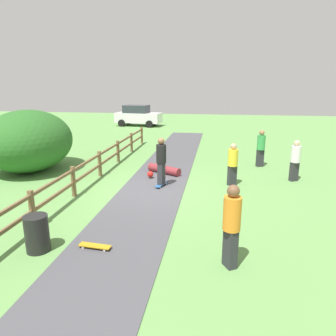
{
  "coord_description": "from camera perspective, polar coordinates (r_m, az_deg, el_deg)",
  "views": [
    {
      "loc": [
        2.34,
        -11.26,
        3.91
      ],
      "look_at": [
        0.67,
        -0.6,
        1.0
      ],
      "focal_mm": 33.82,
      "sensor_mm": 36.0,
      "label": 1
    }
  ],
  "objects": [
    {
      "name": "bystander_yellow",
      "position": [
        12.54,
        11.59,
        0.98
      ],
      "size": [
        0.52,
        0.52,
        1.68
      ],
      "color": "#2D2D33",
      "rests_on": "ground_plane"
    },
    {
      "name": "bystander_orange",
      "position": [
        6.93,
        11.39,
        -9.58
      ],
      "size": [
        0.52,
        0.52,
        1.89
      ],
      "color": "#2D2D33",
      "rests_on": "ground_plane"
    },
    {
      "name": "skater_fallen",
      "position": [
        13.95,
        -0.89,
        -0.34
      ],
      "size": [
        1.59,
        1.49,
        0.36
      ],
      "color": "maroon",
      "rests_on": "asphalt_path"
    },
    {
      "name": "bush_large",
      "position": [
        15.59,
        -23.82,
        4.48
      ],
      "size": [
        3.67,
        4.41,
        2.77
      ],
      "primitive_type": "ellipsoid",
      "color": "#286023",
      "rests_on": "ground_plane"
    },
    {
      "name": "wooden_fence",
      "position": [
        12.72,
        -14.27,
        -0.15
      ],
      "size": [
        0.12,
        18.12,
        1.1
      ],
      "color": "brown",
      "rests_on": "ground_plane"
    },
    {
      "name": "trash_bin",
      "position": [
        8.28,
        -22.54,
        -10.84
      ],
      "size": [
        0.56,
        0.56,
        0.9
      ],
      "primitive_type": "cylinder",
      "color": "black",
      "rests_on": "ground_plane"
    },
    {
      "name": "bystander_green",
      "position": [
        15.72,
        16.39,
        3.74
      ],
      "size": [
        0.49,
        0.49,
        1.77
      ],
      "color": "#2D2D33",
      "rests_on": "ground_plane"
    },
    {
      "name": "skater_riding",
      "position": [
        12.06,
        -1.22,
        1.55
      ],
      "size": [
        0.47,
        0.82,
        1.9
      ],
      "color": "#265999",
      "rests_on": "asphalt_path"
    },
    {
      "name": "parked_car_white",
      "position": [
        30.03,
        -5.43,
        9.39
      ],
      "size": [
        4.37,
        2.37,
        1.92
      ],
      "color": "silver",
      "rests_on": "ground_plane"
    },
    {
      "name": "bystander_white",
      "position": [
        13.83,
        21.96,
        1.55
      ],
      "size": [
        0.51,
        0.51,
        1.7
      ],
      "color": "#2D2D33",
      "rests_on": "ground_plane"
    },
    {
      "name": "asphalt_path",
      "position": [
        12.15,
        -2.69,
        -3.65
      ],
      "size": [
        2.4,
        28.0,
        0.02
      ],
      "primitive_type": "cube",
      "color": "#47474C",
      "rests_on": "ground_plane"
    },
    {
      "name": "skateboard_loose",
      "position": [
        8.1,
        -13.04,
        -13.51
      ],
      "size": [
        0.81,
        0.27,
        0.08
      ],
      "color": "#BF8C19",
      "rests_on": "asphalt_path"
    },
    {
      "name": "ground_plane",
      "position": [
        12.15,
        -2.68,
        -3.7
      ],
      "size": [
        60.0,
        60.0,
        0.0
      ],
      "primitive_type": "plane",
      "color": "#60934C"
    }
  ]
}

